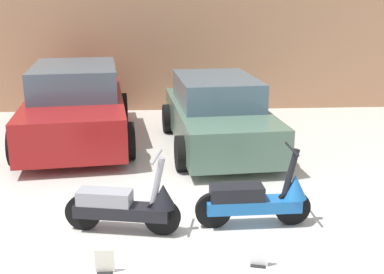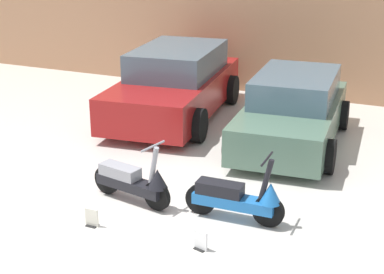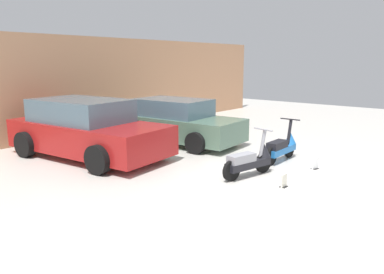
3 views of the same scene
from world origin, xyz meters
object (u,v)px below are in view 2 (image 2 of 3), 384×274
object	(u,v)px
scooter_front_left	(134,181)
placard_near_right_scooter	(201,241)
car_rear_center	(293,111)
car_rear_left	(175,84)
placard_near_left_scooter	(92,218)
scooter_front_right	(238,197)

from	to	relation	value
scooter_front_left	placard_near_right_scooter	bearing A→B (deg)	-19.44
scooter_front_left	car_rear_center	size ratio (longest dim) A/B	0.35
scooter_front_left	placard_near_right_scooter	world-z (taller)	scooter_front_left
car_rear_left	placard_near_right_scooter	bearing A→B (deg)	22.01
scooter_front_left	placard_near_left_scooter	distance (m)	0.93
car_rear_center	scooter_front_left	bearing A→B (deg)	-27.76
scooter_front_right	placard_near_left_scooter	size ratio (longest dim) A/B	5.55
scooter_front_right	placard_near_left_scooter	bearing A→B (deg)	-153.05
car_rear_left	placard_near_right_scooter	size ratio (longest dim) A/B	17.37
placard_near_left_scooter	placard_near_right_scooter	size ratio (longest dim) A/B	1.00
car_rear_left	placard_near_right_scooter	world-z (taller)	car_rear_left
car_rear_left	scooter_front_right	bearing A→B (deg)	28.96
scooter_front_right	car_rear_left	xyz separation A→B (m)	(-2.88, 4.01, 0.35)
scooter_front_left	placard_near_left_scooter	xyz separation A→B (m)	(-0.18, -0.88, -0.24)
car_rear_left	placard_near_left_scooter	size ratio (longest dim) A/B	17.37
placard_near_left_scooter	car_rear_center	bearing A→B (deg)	69.26
scooter_front_right	car_rear_center	size ratio (longest dim) A/B	0.36
scooter_front_right	car_rear_left	world-z (taller)	car_rear_left
scooter_front_right	placard_near_right_scooter	size ratio (longest dim) A/B	5.55
scooter_front_right	placard_near_right_scooter	world-z (taller)	scooter_front_right
car_rear_left	placard_near_left_scooter	xyz separation A→B (m)	(1.09, -4.97, -0.59)
car_rear_center	placard_near_left_scooter	xyz separation A→B (m)	(-1.65, -4.35, -0.51)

